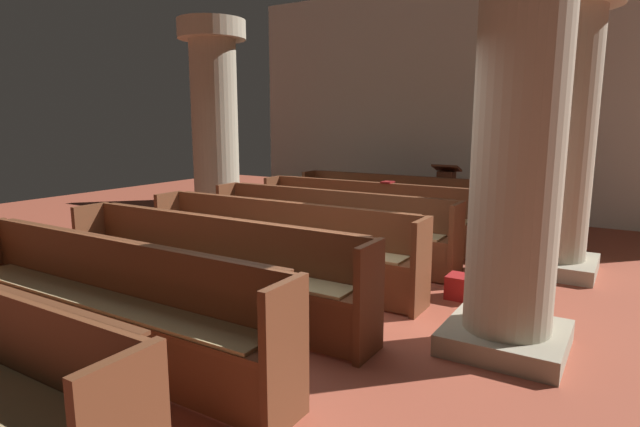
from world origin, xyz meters
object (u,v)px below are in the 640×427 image
(pew_row_0, at_px, (396,201))
(pew_row_5, at_px, (104,298))
(pew_row_2, at_px, (328,224))
(pillar_aisle_side, at_px, (563,126))
(lectern, at_px, (445,198))
(kneeler_box_red, at_px, (464,287))
(pew_row_3, at_px, (277,241))
(pew_row_4, at_px, (207,264))
(pillar_far_side, at_px, (215,125))
(pew_row_1, at_px, (366,211))
(pillar_aisle_rear, at_px, (519,129))
(hymn_book, at_px, (388,182))

(pew_row_0, height_order, pew_row_5, same)
(pew_row_2, height_order, pillar_aisle_side, pillar_aisle_side)
(lectern, bearing_deg, kneeler_box_red, -69.20)
(pew_row_2, bearing_deg, lectern, 82.04)
(pew_row_3, height_order, pew_row_4, same)
(pew_row_0, xyz_separation_m, pillar_far_side, (-2.59, -1.60, 1.29))
(pew_row_2, height_order, pew_row_5, same)
(pew_row_1, distance_m, lectern, 2.36)
(pew_row_0, relative_size, pillar_aisle_rear, 1.02)
(pew_row_3, relative_size, pew_row_4, 1.00)
(pew_row_4, relative_size, lectern, 3.27)
(pew_row_4, height_order, pillar_far_side, pillar_far_side)
(pillar_far_side, bearing_deg, pew_row_5, -57.69)
(hymn_book, xyz_separation_m, kneeler_box_red, (1.74, -1.87, -0.82))
(pew_row_1, xyz_separation_m, pillar_aisle_rear, (2.64, -2.69, 1.29))
(lectern, bearing_deg, pillar_far_side, -137.95)
(pew_row_2, distance_m, pillar_aisle_rear, 3.32)
(pew_row_0, bearing_deg, pew_row_4, -90.00)
(pillar_aisle_rear, distance_m, lectern, 5.61)
(pillar_aisle_side, bearing_deg, pew_row_2, -157.86)
(pew_row_5, bearing_deg, pew_row_2, 90.00)
(pew_row_5, distance_m, pillar_far_side, 5.01)
(pew_row_0, bearing_deg, pew_row_1, -90.00)
(pillar_aisle_rear, bearing_deg, pillar_far_side, 156.91)
(pew_row_0, xyz_separation_m, pew_row_5, (0.00, -5.70, 0.00))
(pew_row_3, bearing_deg, pillar_far_side, 144.97)
(pew_row_5, bearing_deg, pew_row_4, 90.00)
(pew_row_2, distance_m, pew_row_4, 2.28)
(pew_row_0, bearing_deg, pew_row_2, -90.00)
(hymn_book, bearing_deg, pew_row_2, -100.87)
(pew_row_0, relative_size, kneeler_box_red, 10.41)
(pillar_far_side, bearing_deg, pew_row_0, 31.77)
(pew_row_1, relative_size, pew_row_2, 1.00)
(pew_row_0, height_order, lectern, lectern)
(pew_row_0, distance_m, lectern, 1.26)
(pew_row_0, distance_m, pillar_far_side, 3.31)
(pillar_aisle_side, xyz_separation_m, hymn_book, (-2.38, 0.26, -0.85))
(lectern, height_order, hymn_book, lectern)
(hymn_book, bearing_deg, pew_row_1, -142.93)
(pillar_aisle_side, distance_m, lectern, 3.48)
(pillar_aisle_rear, distance_m, kneeler_box_red, 2.06)
(pillar_aisle_rear, bearing_deg, pew_row_0, 124.56)
(pew_row_2, height_order, hymn_book, hymn_book)
(pillar_far_side, distance_m, kneeler_box_red, 5.03)
(pew_row_1, xyz_separation_m, pillar_aisle_side, (2.64, -0.07, 1.29))
(pillar_aisle_side, xyz_separation_m, pillar_aisle_rear, (0.00, -2.63, 0.00))
(pew_row_1, bearing_deg, kneeler_box_red, -40.07)
(pew_row_5, xyz_separation_m, kneeler_box_red, (2.00, 2.88, -0.38))
(pew_row_4, relative_size, pillar_aisle_side, 1.02)
(pew_row_3, distance_m, pillar_aisle_rear, 2.97)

